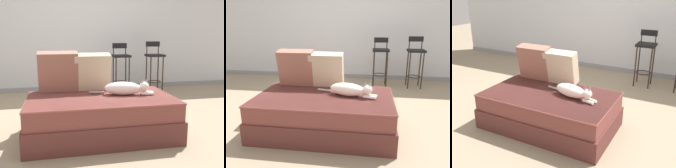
{
  "view_description": "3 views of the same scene",
  "coord_description": "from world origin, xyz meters",
  "views": [
    {
      "loc": [
        -0.46,
        -3.18,
        1.12
      ],
      "look_at": [
        0.15,
        -0.3,
        0.57
      ],
      "focal_mm": 42.0,
      "sensor_mm": 36.0,
      "label": 1
    },
    {
      "loc": [
        0.5,
        -2.78,
        1.3
      ],
      "look_at": [
        0.15,
        -0.3,
        0.57
      ],
      "focal_mm": 35.0,
      "sensor_mm": 36.0,
      "label": 2
    },
    {
      "loc": [
        1.54,
        -2.94,
        1.72
      ],
      "look_at": [
        0.15,
        -0.3,
        0.57
      ],
      "focal_mm": 42.0,
      "sensor_mm": 36.0,
      "label": 3
    }
  ],
  "objects": [
    {
      "name": "throw_pillow_middle",
      "position": [
        -0.04,
        -0.02,
        0.68
      ],
      "size": [
        0.44,
        0.24,
        0.46
      ],
      "color": "beige",
      "rests_on": "couch"
    },
    {
      "name": "throw_pillow_corner",
      "position": [
        -0.45,
        -0.02,
        0.69
      ],
      "size": [
        0.46,
        0.25,
        0.49
      ],
      "color": "#936051",
      "rests_on": "couch"
    },
    {
      "name": "cat",
      "position": [
        0.3,
        -0.36,
        0.53
      ],
      "size": [
        0.73,
        0.26,
        0.19
      ],
      "color": "white",
      "rests_on": "couch"
    },
    {
      "name": "ground_plane",
      "position": [
        0.0,
        0.0,
        0.0
      ],
      "size": [
        16.0,
        16.0,
        0.0
      ],
      "primitive_type": "plane",
      "color": "gray",
      "rests_on": "ground"
    },
    {
      "name": "bar_stool_near_window",
      "position": [
        0.73,
        1.64,
        0.6
      ],
      "size": [
        0.32,
        0.32,
        0.97
      ],
      "color": "#2D2319",
      "rests_on": "ground"
    },
    {
      "name": "couch",
      "position": [
        0.0,
        -0.4,
        0.23
      ],
      "size": [
        1.62,
        0.95,
        0.45
      ],
      "color": "brown",
      "rests_on": "ground"
    },
    {
      "name": "wall_back_panel",
      "position": [
        0.0,
        2.25,
        1.3
      ],
      "size": [
        8.0,
        0.1,
        2.6
      ],
      "primitive_type": "cube",
      "color": "silver",
      "rests_on": "ground"
    },
    {
      "name": "wall_baseboard_trim",
      "position": [
        0.0,
        2.2,
        0.04
      ],
      "size": [
        8.0,
        0.02,
        0.09
      ],
      "primitive_type": "cube",
      "color": "gray",
      "rests_on": "ground"
    }
  ]
}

